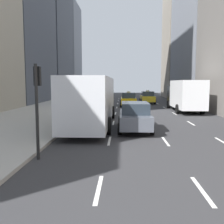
{
  "coord_description": "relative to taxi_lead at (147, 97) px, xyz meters",
  "views": [
    {
      "loc": [
        0.43,
        1.12,
        2.9
      ],
      "look_at": [
        -0.09,
        14.53,
        1.4
      ],
      "focal_mm": 42.0,
      "sensor_mm": 36.0,
      "label": 1
    }
  ],
  "objects": [
    {
      "name": "box_truck",
      "position": [
        2.8,
        -10.26,
        0.83
      ],
      "size": [
        2.58,
        8.4,
        3.15
      ],
      "color": "#262628",
      "rests_on": "ground"
    },
    {
      "name": "traffic_light_pole",
      "position": [
        -6.75,
        -27.42,
        1.53
      ],
      "size": [
        0.24,
        0.42,
        3.6
      ],
      "color": "black",
      "rests_on": "ground"
    },
    {
      "name": "building_row_left",
      "position": [
        -18.0,
        0.55,
        13.13
      ],
      "size": [
        6.0,
        76.64,
        36.12
      ],
      "color": "gray",
      "rests_on": "ground"
    },
    {
      "name": "lane_markings",
      "position": [
        -1.4,
        -15.23,
        -0.87
      ],
      "size": [
        5.72,
        56.0,
        0.01
      ],
      "color": "white",
      "rests_on": "ground"
    },
    {
      "name": "taxi_lead",
      "position": [
        0.0,
        0.0,
        0.0
      ],
      "size": [
        2.02,
        4.4,
        1.87
      ],
      "color": "yellow",
      "rests_on": "ground"
    },
    {
      "name": "city_bus",
      "position": [
        -5.61,
        -19.31,
        0.91
      ],
      "size": [
        2.8,
        11.61,
        3.25
      ],
      "color": "silver",
      "rests_on": "ground"
    },
    {
      "name": "taxi_second",
      "position": [
        -2.8,
        -4.96,
        0.0
      ],
      "size": [
        2.02,
        4.4,
        1.87
      ],
      "color": "yellow",
      "rests_on": "ground"
    },
    {
      "name": "sedan_black_near",
      "position": [
        -2.8,
        -21.22,
        0.0
      ],
      "size": [
        2.02,
        4.98,
        1.74
      ],
      "color": "#565B66",
      "rests_on": "ground"
    },
    {
      "name": "sidewalk_left",
      "position": [
        -11.0,
        -11.23,
        -0.81
      ],
      "size": [
        8.0,
        66.0,
        0.15
      ],
      "primitive_type": "cube",
      "color": "#ADAAA3",
      "rests_on": "ground"
    }
  ]
}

